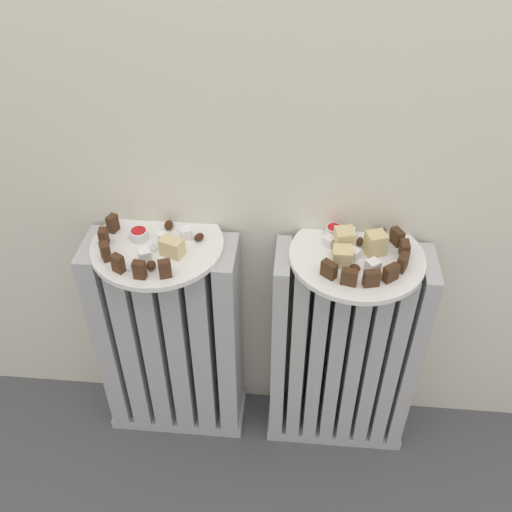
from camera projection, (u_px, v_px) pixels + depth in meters
The scene contains 37 objects.
radiator_left at pixel (171, 342), 1.43m from camera, with size 0.35×0.14×0.59m.
radiator_right at pixel (343, 353), 1.40m from camera, with size 0.35×0.14×0.59m.
plate_left at pixel (158, 245), 1.23m from camera, with size 0.28×0.28×0.01m, color white.
plate_right at pixel (357, 257), 1.20m from camera, with size 0.28×0.28×0.01m, color white.
dark_cake_slice_left_0 at pixel (113, 223), 1.25m from camera, with size 0.02×0.02×0.04m, color #472B19.
dark_cake_slice_left_1 at pixel (104, 237), 1.21m from camera, with size 0.02×0.02×0.04m, color #472B19.
dark_cake_slice_left_2 at pixel (105, 252), 1.17m from camera, with size 0.02×0.02×0.04m, color #472B19.
dark_cake_slice_left_3 at pixel (118, 263), 1.15m from camera, with size 0.02×0.02×0.04m, color #472B19.
dark_cake_slice_left_4 at pixel (139, 270), 1.13m from camera, with size 0.02×0.02×0.04m, color #472B19.
dark_cake_slice_left_5 at pixel (165, 269), 1.13m from camera, with size 0.02×0.02×0.04m, color #472B19.
marble_cake_slice_left_0 at pixel (172, 247), 1.19m from camera, with size 0.05×0.03×0.04m, color beige.
turkish_delight_left_0 at pixel (162, 237), 1.23m from camera, with size 0.02×0.02×0.02m, color white.
turkish_delight_left_1 at pixel (144, 255), 1.18m from camera, with size 0.02×0.02×0.02m, color white.
turkish_delight_left_2 at pixel (186, 233), 1.23m from camera, with size 0.02×0.02×0.02m, color white.
medjool_date_left_0 at pixel (169, 225), 1.26m from camera, with size 0.03×0.02×0.02m, color #3D1E0F.
medjool_date_left_1 at pixel (199, 237), 1.23m from camera, with size 0.02×0.01×0.02m, color #3D1E0F.
medjool_date_left_2 at pixel (151, 265), 1.16m from camera, with size 0.02×0.02×0.02m, color #3D1E0F.
jam_bowl_left at pixel (139, 234), 1.23m from camera, with size 0.04×0.04×0.02m.
dark_cake_slice_right_0 at pixel (329, 269), 1.13m from camera, with size 0.03×0.02×0.03m, color #472B19.
dark_cake_slice_right_1 at pixel (349, 277), 1.12m from camera, with size 0.03×0.02×0.03m, color #472B19.
dark_cake_slice_right_2 at pixel (372, 278), 1.11m from camera, with size 0.03×0.02×0.03m, color #472B19.
dark_cake_slice_right_3 at pixel (391, 273), 1.13m from camera, with size 0.03×0.02×0.03m, color #472B19.
dark_cake_slice_right_4 at pixel (403, 262), 1.15m from camera, with size 0.03×0.02×0.03m, color #472B19.
dark_cake_slice_right_5 at pixel (404, 249), 1.18m from camera, with size 0.03×0.02×0.03m, color #472B19.
dark_cake_slice_right_6 at pixel (397, 237), 1.22m from camera, with size 0.03×0.02×0.03m, color #472B19.
marble_cake_slice_right_0 at pixel (375, 243), 1.19m from camera, with size 0.04×0.04×0.05m, color beige.
marble_cake_slice_right_1 at pixel (342, 256), 1.16m from camera, with size 0.04×0.04×0.04m, color beige.
marble_cake_slice_right_2 at pixel (344, 240), 1.20m from camera, with size 0.04×0.04×0.05m, color beige.
turkish_delight_right_0 at pixel (373, 266), 1.15m from camera, with size 0.02×0.02×0.02m, color white.
turkish_delight_right_1 at pixel (329, 241), 1.21m from camera, with size 0.02×0.02×0.02m, color white.
turkish_delight_right_2 at pixel (351, 232), 1.24m from camera, with size 0.02×0.02×0.02m, color white.
turkish_delight_right_3 at pixel (355, 254), 1.18m from camera, with size 0.02×0.02×0.02m, color white.
medjool_date_right_0 at pixel (355, 268), 1.15m from camera, with size 0.02×0.02×0.01m, color #3D1E0F.
medjool_date_right_1 at pixel (379, 231), 1.25m from camera, with size 0.03×0.02×0.02m, color #3D1E0F.
medjool_date_right_2 at pixel (360, 241), 1.22m from camera, with size 0.02×0.01×0.01m, color #3D1E0F.
jam_bowl_right at pixel (334, 231), 1.24m from camera, with size 0.04×0.04×0.03m.
fork at pixel (145, 255), 1.19m from camera, with size 0.05×0.09×0.00m.
Camera 1 is at (0.08, -0.66, 1.37)m, focal length 40.29 mm.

